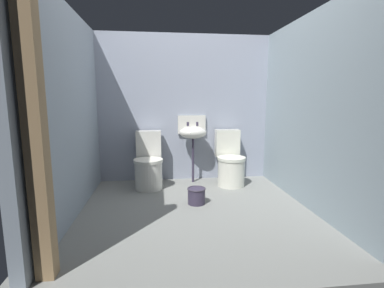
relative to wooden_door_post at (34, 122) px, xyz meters
name	(u,v)px	position (x,y,z in m)	size (l,w,h in m)	color
ground_plane	(195,212)	(1.20, 1.09, -1.13)	(2.96, 2.88, 0.08)	gray
wall_back	(184,109)	(1.20, 2.38, 0.00)	(2.96, 0.10, 2.18)	#8D95A7
wall_left	(70,113)	(-0.13, 1.19, 0.00)	(0.10, 2.68, 2.18)	#8694A1
wall_right	(307,112)	(2.52, 1.19, 0.00)	(0.10, 2.68, 2.18)	#899AA3
wooden_door_post	(34,122)	(0.00, 0.00, 0.00)	(0.12, 0.12, 2.18)	#977852
toilet_left	(149,165)	(0.65, 1.98, -0.77)	(0.40, 0.59, 0.78)	silver
toilet_right	(230,162)	(1.82, 1.98, -0.77)	(0.41, 0.60, 0.78)	silver
sink	(193,132)	(1.30, 2.17, -0.34)	(0.42, 0.35, 0.99)	#362F43
bucket	(196,195)	(1.23, 1.25, -0.99)	(0.22, 0.22, 0.19)	#362F43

